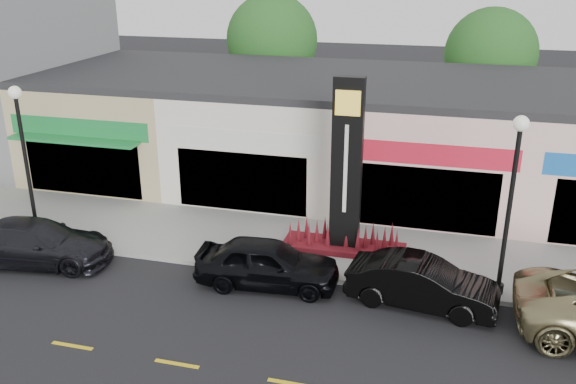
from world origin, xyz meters
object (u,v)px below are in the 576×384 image
lamp_east_near (512,190)px  pylon_sign (346,192)px  lamp_west_near (24,148)px  car_dark_sedan (36,243)px  car_black_sedan (267,263)px  car_black_conv (422,283)px

lamp_east_near → pylon_sign: (-5.00, 1.70, -1.20)m
lamp_west_near → pylon_sign: 11.19m
pylon_sign → car_dark_sedan: (-9.83, -3.30, -1.54)m
car_black_sedan → car_black_conv: 4.72m
lamp_east_near → car_black_sedan: lamp_east_near is taller
pylon_sign → car_black_sedan: pylon_sign is taller
lamp_west_near → car_dark_sedan: (1.17, -1.60, -2.74)m
car_black_conv → pylon_sign: bearing=52.7°
pylon_sign → car_black_conv: bearing=-44.7°
lamp_west_near → car_black_sedan: 9.53m
pylon_sign → car_black_conv: size_ratio=1.37×
lamp_east_near → car_dark_sedan: 15.17m
lamp_west_near → car_black_conv: 14.10m
car_black_sedan → lamp_west_near: bearing=79.0°
lamp_east_near → pylon_sign: pylon_sign is taller
car_black_sedan → car_black_conv: car_black_sedan is taller
lamp_east_near → car_black_sedan: (-6.93, -1.06, -2.72)m
car_black_sedan → lamp_east_near: bearing=-85.7°
car_dark_sedan → lamp_west_near: bearing=27.5°
lamp_east_near → car_dark_sedan: lamp_east_near is taller
pylon_sign → car_black_sedan: bearing=-125.0°
lamp_east_near → pylon_sign: size_ratio=0.91×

